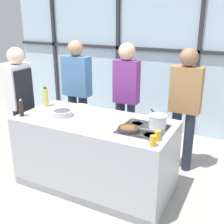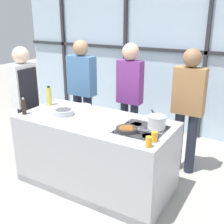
{
  "view_description": "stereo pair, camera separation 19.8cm",
  "coord_description": "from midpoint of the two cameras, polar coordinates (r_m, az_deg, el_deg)",
  "views": [
    {
      "loc": [
        1.66,
        -2.77,
        2.14
      ],
      "look_at": [
        0.19,
        0.1,
        1.02
      ],
      "focal_mm": 45.0,
      "sensor_mm": 36.0,
      "label": 1
    },
    {
      "loc": [
        1.83,
        -2.67,
        2.14
      ],
      "look_at": [
        0.19,
        0.1,
        1.02
      ],
      "focal_mm": 45.0,
      "sensor_mm": 36.0,
      "label": 2
    }
  ],
  "objects": [
    {
      "name": "white_plate",
      "position": [
        3.95,
        -7.99,
        1.1
      ],
      "size": [
        0.26,
        0.26,
        0.01
      ],
      "primitive_type": "cylinder",
      "color": "white",
      "rests_on": "demo_island"
    },
    {
      "name": "demo_island",
      "position": [
        3.64,
        -5.01,
        -8.41
      ],
      "size": [
        1.96,
        0.92,
        0.92
      ],
      "color": "#A8AAB2",
      "rests_on": "ground_plane"
    },
    {
      "name": "spectator_center_left",
      "position": [
        4.2,
        1.56,
        4.04
      ],
      "size": [
        0.38,
        0.25,
        1.77
      ],
      "rotation": [
        0.0,
        0.0,
        3.14
      ],
      "color": "#232838",
      "rests_on": "ground_plane"
    },
    {
      "name": "spectator_center_right",
      "position": [
        3.93,
        13.23,
        1.87
      ],
      "size": [
        0.42,
        0.24,
        1.74
      ],
      "rotation": [
        0.0,
        0.0,
        3.14
      ],
      "color": "#232838",
      "rests_on": "ground_plane"
    },
    {
      "name": "juice_glass_far",
      "position": [
        2.89,
        7.32,
        -4.8
      ],
      "size": [
        0.06,
        0.06,
        0.11
      ],
      "primitive_type": "cylinder",
      "color": "orange",
      "rests_on": "demo_island"
    },
    {
      "name": "oil_bottle",
      "position": [
        4.04,
        -14.7,
        2.9
      ],
      "size": [
        0.07,
        0.07,
        0.28
      ],
      "color": "#E0CC4C",
      "rests_on": "demo_island"
    },
    {
      "name": "frying_pan",
      "position": [
        3.11,
        1.72,
        -3.5
      ],
      "size": [
        0.44,
        0.24,
        0.04
      ],
      "color": "#232326",
      "rests_on": "demo_island"
    },
    {
      "name": "back_window_wall",
      "position": [
        5.34,
        7.88,
        11.05
      ],
      "size": [
        6.4,
        0.1,
        2.8
      ],
      "color": "silver",
      "rests_on": "ground_plane"
    },
    {
      "name": "chef",
      "position": [
        4.31,
        -19.34,
        2.77
      ],
      "size": [
        0.24,
        0.39,
        1.72
      ],
      "rotation": [
        0.0,
        0.0,
        -1.57
      ],
      "color": "#232838",
      "rests_on": "ground_plane"
    },
    {
      "name": "ground_plane",
      "position": [
        3.87,
        -4.82,
        -14.45
      ],
      "size": [
        18.0,
        18.0,
        0.0
      ],
      "primitive_type": "plane",
      "color": "#ADA89E"
    },
    {
      "name": "pepper_grinder",
      "position": [
        3.74,
        -19.41,
        0.69
      ],
      "size": [
        0.05,
        0.05,
        0.22
      ],
      "color": "#332319",
      "rests_on": "demo_island"
    },
    {
      "name": "saucepan",
      "position": [
        3.22,
        7.53,
        -1.79
      ],
      "size": [
        0.27,
        0.34,
        0.14
      ],
      "color": "silver",
      "rests_on": "demo_island"
    },
    {
      "name": "mixing_bowl",
      "position": [
        3.64,
        -11.63,
        -0.19
      ],
      "size": [
        0.26,
        0.26,
        0.07
      ],
      "color": "silver",
      "rests_on": "demo_island"
    },
    {
      "name": "juice_glass_near",
      "position": [
        2.77,
        6.32,
        -5.86
      ],
      "size": [
        0.06,
        0.06,
        0.11
      ],
      "primitive_type": "cylinder",
      "color": "orange",
      "rests_on": "demo_island"
    },
    {
      "name": "spectator_far_left",
      "position": [
        4.65,
        -8.33,
        4.86
      ],
      "size": [
        0.46,
        0.25,
        1.77
      ],
      "rotation": [
        0.0,
        0.0,
        3.14
      ],
      "color": "#232838",
      "rests_on": "ground_plane"
    }
  ]
}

